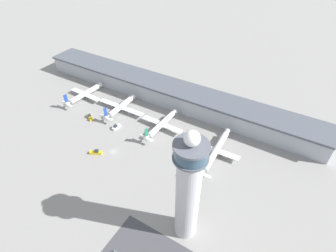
{
  "coord_description": "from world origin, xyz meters",
  "views": [
    {
      "loc": [
        93.59,
        -86.71,
        121.85
      ],
      "look_at": [
        24.64,
        28.54,
        11.94
      ],
      "focal_mm": 28.0,
      "sensor_mm": 36.0,
      "label": 1
    }
  ],
  "objects_px": {
    "control_tower": "(188,190)",
    "service_truck_fuel": "(90,117)",
    "service_truck_catering": "(116,127)",
    "service_truck_water": "(96,152)",
    "airplane_gate_bravo": "(120,107)",
    "airplane_gate_delta": "(216,151)",
    "service_truck_baggage": "(189,183)",
    "airplane_gate_charlie": "(161,124)",
    "airplane_gate_alpha": "(85,94)"
  },
  "relations": [
    {
      "from": "control_tower",
      "to": "airplane_gate_delta",
      "type": "bearing_deg",
      "value": 97.45
    },
    {
      "from": "control_tower",
      "to": "service_truck_water",
      "type": "relative_size",
      "value": 7.82
    },
    {
      "from": "airplane_gate_charlie",
      "to": "airplane_gate_bravo",
      "type": "bearing_deg",
      "value": 176.93
    },
    {
      "from": "airplane_gate_alpha",
      "to": "service_truck_fuel",
      "type": "bearing_deg",
      "value": -38.62
    },
    {
      "from": "airplane_gate_bravo",
      "to": "service_truck_fuel",
      "type": "height_order",
      "value": "airplane_gate_bravo"
    },
    {
      "from": "airplane_gate_charlie",
      "to": "airplane_gate_delta",
      "type": "xyz_separation_m",
      "value": [
        43.89,
        -4.8,
        -0.36
      ]
    },
    {
      "from": "airplane_gate_bravo",
      "to": "service_truck_catering",
      "type": "relative_size",
      "value": 5.75
    },
    {
      "from": "airplane_gate_alpha",
      "to": "service_truck_water",
      "type": "height_order",
      "value": "airplane_gate_alpha"
    },
    {
      "from": "control_tower",
      "to": "service_truck_fuel",
      "type": "distance_m",
      "value": 117.11
    },
    {
      "from": "airplane_gate_bravo",
      "to": "airplane_gate_charlie",
      "type": "relative_size",
      "value": 1.08
    },
    {
      "from": "airplane_gate_delta",
      "to": "service_truck_catering",
      "type": "distance_m",
      "value": 73.44
    },
    {
      "from": "airplane_gate_alpha",
      "to": "airplane_gate_bravo",
      "type": "distance_m",
      "value": 37.4
    },
    {
      "from": "airplane_gate_bravo",
      "to": "airplane_gate_delta",
      "type": "relative_size",
      "value": 0.89
    },
    {
      "from": "control_tower",
      "to": "airplane_gate_bravo",
      "type": "height_order",
      "value": "control_tower"
    },
    {
      "from": "airplane_gate_alpha",
      "to": "airplane_gate_charlie",
      "type": "relative_size",
      "value": 1.0
    },
    {
      "from": "service_truck_fuel",
      "to": "service_truck_baggage",
      "type": "height_order",
      "value": "service_truck_baggage"
    },
    {
      "from": "service_truck_catering",
      "to": "service_truck_water",
      "type": "distance_m",
      "value": 27.53
    },
    {
      "from": "service_truck_baggage",
      "to": "control_tower",
      "type": "bearing_deg",
      "value": -66.77
    },
    {
      "from": "service_truck_fuel",
      "to": "service_truck_baggage",
      "type": "bearing_deg",
      "value": -10.3
    },
    {
      "from": "control_tower",
      "to": "service_truck_fuel",
      "type": "bearing_deg",
      "value": 157.84
    },
    {
      "from": "control_tower",
      "to": "service_truck_catering",
      "type": "height_order",
      "value": "control_tower"
    },
    {
      "from": "airplane_gate_bravo",
      "to": "service_truck_water",
      "type": "relative_size",
      "value": 5.05
    },
    {
      "from": "service_truck_catering",
      "to": "service_truck_water",
      "type": "bearing_deg",
      "value": -78.77
    },
    {
      "from": "airplane_gate_delta",
      "to": "service_truck_catering",
      "type": "xyz_separation_m",
      "value": [
        -72.49,
        -11.39,
        -2.86
      ]
    },
    {
      "from": "airplane_gate_charlie",
      "to": "service_truck_water",
      "type": "bearing_deg",
      "value": -118.28
    },
    {
      "from": "airplane_gate_bravo",
      "to": "service_truck_baggage",
      "type": "xyz_separation_m",
      "value": [
        79.21,
        -36.3,
        -2.99
      ]
    },
    {
      "from": "airplane_gate_delta",
      "to": "airplane_gate_charlie",
      "type": "bearing_deg",
      "value": 173.76
    },
    {
      "from": "control_tower",
      "to": "airplane_gate_bravo",
      "type": "distance_m",
      "value": 112.78
    },
    {
      "from": "control_tower",
      "to": "service_truck_fuel",
      "type": "relative_size",
      "value": 7.56
    },
    {
      "from": "control_tower",
      "to": "service_truck_water",
      "type": "distance_m",
      "value": 81.93
    },
    {
      "from": "service_truck_fuel",
      "to": "service_truck_catering",
      "type": "bearing_deg",
      "value": 2.22
    },
    {
      "from": "service_truck_baggage",
      "to": "service_truck_water",
      "type": "xyz_separation_m",
      "value": [
        -63.32,
        -8.99,
        0.1
      ]
    },
    {
      "from": "service_truck_baggage",
      "to": "service_truck_water",
      "type": "height_order",
      "value": "service_truck_water"
    },
    {
      "from": "airplane_gate_alpha",
      "to": "airplane_gate_delta",
      "type": "bearing_deg",
      "value": -2.8
    },
    {
      "from": "service_truck_baggage",
      "to": "airplane_gate_charlie",
      "type": "bearing_deg",
      "value": 139.53
    },
    {
      "from": "airplane_gate_alpha",
      "to": "service_truck_fuel",
      "type": "distance_m",
      "value": 29.4
    },
    {
      "from": "airplane_gate_alpha",
      "to": "airplane_gate_delta",
      "type": "distance_m",
      "value": 120.54
    },
    {
      "from": "service_truck_fuel",
      "to": "airplane_gate_bravo",
      "type": "bearing_deg",
      "value": 52.93
    },
    {
      "from": "airplane_gate_charlie",
      "to": "airplane_gate_delta",
      "type": "bearing_deg",
      "value": -6.24
    },
    {
      "from": "airplane_gate_bravo",
      "to": "airplane_gate_delta",
      "type": "bearing_deg",
      "value": -4.75
    },
    {
      "from": "service_truck_catering",
      "to": "airplane_gate_bravo",
      "type": "bearing_deg",
      "value": 119.91
    },
    {
      "from": "service_truck_fuel",
      "to": "service_truck_baggage",
      "type": "xyz_separation_m",
      "value": [
        93.76,
        -17.04,
        0.04
      ]
    },
    {
      "from": "airplane_gate_bravo",
      "to": "service_truck_fuel",
      "type": "distance_m",
      "value": 24.33
    },
    {
      "from": "airplane_gate_alpha",
      "to": "service_truck_baggage",
      "type": "height_order",
      "value": "airplane_gate_alpha"
    },
    {
      "from": "airplane_gate_charlie",
      "to": "service_truck_water",
      "type": "relative_size",
      "value": 4.68
    },
    {
      "from": "service_truck_fuel",
      "to": "service_truck_water",
      "type": "height_order",
      "value": "service_truck_water"
    },
    {
      "from": "airplane_gate_delta",
      "to": "service_truck_water",
      "type": "relative_size",
      "value": 5.66
    },
    {
      "from": "airplane_gate_alpha",
      "to": "service_truck_water",
      "type": "xyz_separation_m",
      "value": [
        53.27,
        -44.28,
        -3.03
      ]
    },
    {
      "from": "airplane_gate_delta",
      "to": "control_tower",
      "type": "bearing_deg",
      "value": -82.55
    },
    {
      "from": "airplane_gate_bravo",
      "to": "service_truck_water",
      "type": "bearing_deg",
      "value": -70.68
    }
  ]
}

